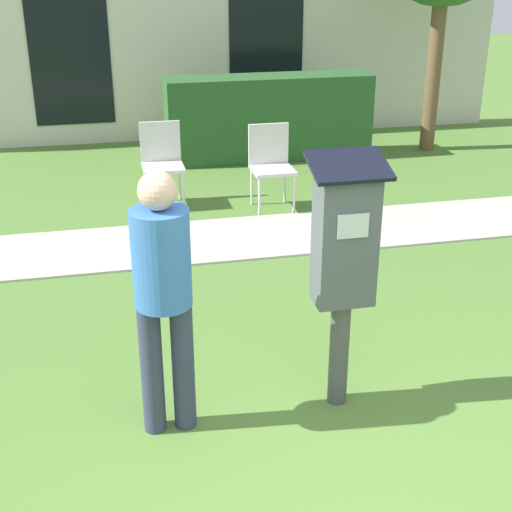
% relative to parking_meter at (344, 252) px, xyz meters
% --- Properties ---
extents(sidewalk, '(12.00, 1.10, 0.02)m').
position_rel_parking_meter_xyz_m(sidewalk, '(-0.22, 2.81, -1.01)').
color(sidewalk, '#B7B2A8').
rests_on(sidewalk, ground).
extents(building_facade, '(10.00, 0.26, 3.20)m').
position_rel_parking_meter_xyz_m(building_facade, '(-0.22, 7.05, 0.58)').
color(building_facade, silver).
rests_on(building_facade, ground).
extents(parking_meter, '(0.44, 0.31, 1.59)m').
position_rel_parking_meter_xyz_m(parking_meter, '(0.00, 0.00, 0.00)').
color(parking_meter, '#4C4C4C').
rests_on(parking_meter, ground).
extents(person_standing, '(0.32, 0.32, 1.58)m').
position_rel_parking_meter_xyz_m(person_standing, '(-1.05, -0.04, -0.09)').
color(person_standing, '#333851').
rests_on(person_standing, ground).
extents(outdoor_chair_left, '(0.44, 0.44, 0.90)m').
position_rel_parking_meter_xyz_m(outdoor_chair_left, '(-0.67, 4.04, -0.49)').
color(outdoor_chair_left, silver).
rests_on(outdoor_chair_left, ground).
extents(outdoor_chair_middle, '(0.44, 0.44, 0.90)m').
position_rel_parking_meter_xyz_m(outdoor_chair_middle, '(0.47, 3.68, -0.49)').
color(outdoor_chair_middle, silver).
rests_on(outdoor_chair_middle, ground).
extents(hedge_row, '(2.73, 0.60, 1.10)m').
position_rel_parking_meter_xyz_m(hedge_row, '(0.91, 5.62, -0.47)').
color(hedge_row, '#285628').
rests_on(hedge_row, ground).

